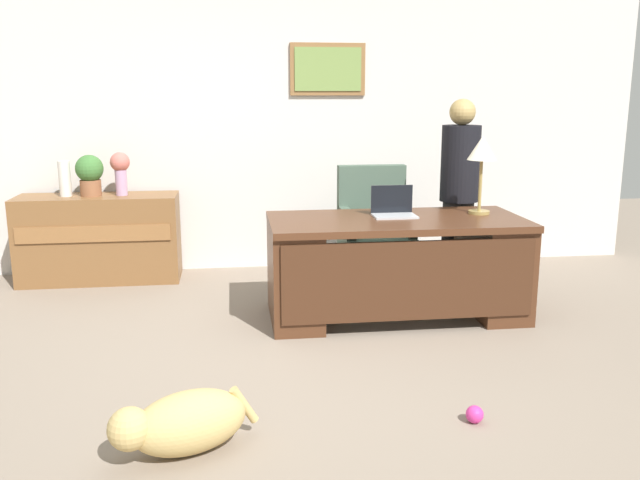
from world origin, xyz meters
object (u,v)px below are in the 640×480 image
at_px(credenza, 100,238).
at_px(potted_plant, 90,173).
at_px(vase_empty, 65,179).
at_px(dog_toy_ball, 475,414).
at_px(armchair, 375,231).
at_px(desk_lamp, 482,153).
at_px(laptop, 393,209).
at_px(dog_lying, 182,423).
at_px(person_standing, 459,194).
at_px(vase_with_flowers, 120,169).
at_px(desk, 397,264).

distance_m(credenza, potted_plant, 0.58).
xyz_separation_m(vase_empty, dog_toy_ball, (2.65, -3.02, -0.88)).
bearing_deg(armchair, potted_plant, 170.27).
relative_size(credenza, dog_toy_ball, 15.12).
height_order(armchair, desk_lamp, desk_lamp).
xyz_separation_m(laptop, dog_toy_ball, (0.01, -1.82, -0.76)).
xyz_separation_m(dog_lying, desk_lamp, (2.14, 1.94, 1.06)).
relative_size(person_standing, vase_with_flowers, 4.25).
distance_m(armchair, vase_with_flowers, 2.30).
bearing_deg(armchair, desk_lamp, -50.18).
distance_m(desk, credenza, 2.74).
distance_m(dog_lying, potted_plant, 3.38).
relative_size(laptop, desk_lamp, 0.54).
bearing_deg(desk, armchair, 88.47).
height_order(dog_lying, desk_lamp, desk_lamp).
xyz_separation_m(desk, vase_empty, (-2.65, 1.33, 0.51)).
distance_m(desk, dog_toy_ball, 1.73).
xyz_separation_m(desk, potted_plant, (-2.43, 1.33, 0.56)).
xyz_separation_m(credenza, potted_plant, (-0.04, 0.00, 0.58)).
distance_m(credenza, laptop, 2.70).
height_order(vase_with_flowers, vase_empty, vase_with_flowers).
height_order(desk, person_standing, person_standing).
height_order(armchair, vase_with_flowers, vase_with_flowers).
xyz_separation_m(credenza, dog_lying, (0.92, -3.13, -0.23)).
height_order(armchair, dog_lying, armchair).
bearing_deg(desk_lamp, person_standing, 89.14).
bearing_deg(laptop, dog_toy_ball, -89.68).
distance_m(credenza, desk_lamp, 3.39).
xyz_separation_m(vase_with_flowers, dog_toy_ball, (2.18, -3.02, -0.96)).
height_order(desk, credenza, credenza).
relative_size(armchair, dog_lying, 1.49).
distance_m(vase_empty, potted_plant, 0.22).
bearing_deg(potted_plant, laptop, -26.34).
xyz_separation_m(armchair, vase_with_flowers, (-2.20, 0.42, 0.54)).
bearing_deg(vase_with_flowers, armchair, -10.87).
bearing_deg(dog_toy_ball, desk, 90.19).
relative_size(dog_lying, laptop, 2.17).
relative_size(vase_with_flowers, vase_empty, 1.22).
bearing_deg(dog_lying, laptop, 52.87).
distance_m(credenza, vase_with_flowers, 0.66).
height_order(desk, desk_lamp, desk_lamp).
bearing_deg(vase_with_flowers, dog_toy_ball, -54.24).
bearing_deg(dog_lying, person_standing, 48.63).
bearing_deg(vase_with_flowers, dog_lying, -77.30).
height_order(person_standing, dog_lying, person_standing).
xyz_separation_m(desk, laptop, (-0.00, 0.13, 0.40)).
bearing_deg(laptop, desk, -88.09).
bearing_deg(desk, desk_lamp, 11.45).
relative_size(person_standing, potted_plant, 4.48).
bearing_deg(potted_plant, dog_toy_ball, -51.10).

